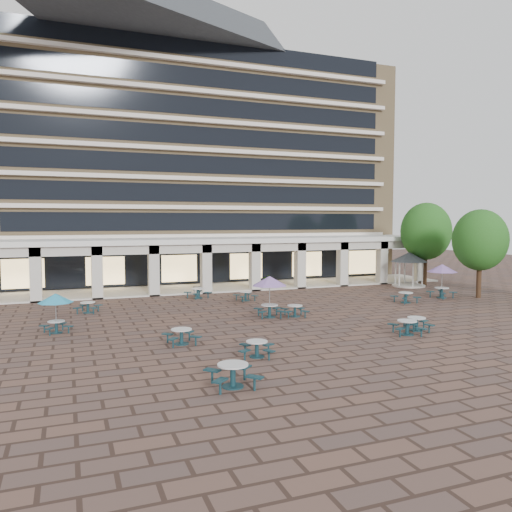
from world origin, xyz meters
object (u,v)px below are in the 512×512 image
object	(u,v)px
picnic_table_2	(407,326)
planter_right	(266,284)
picnic_table_0	(181,335)
planter_left	(203,287)
gazebo	(409,261)
picnic_table_1	(233,373)

from	to	relation	value
picnic_table_2	planter_right	size ratio (longest dim) A/B	1.33
picnic_table_0	picnic_table_2	world-z (taller)	picnic_table_2
planter_left	planter_right	world-z (taller)	planter_right
gazebo	planter_left	size ratio (longest dim) A/B	2.18
picnic_table_2	gazebo	bearing A→B (deg)	70.44
picnic_table_0	planter_left	size ratio (longest dim) A/B	1.14
picnic_table_1	gazebo	world-z (taller)	gazebo
picnic_table_2	picnic_table_0	bearing A→B (deg)	-172.38
picnic_table_0	planter_right	distance (m)	19.82
picnic_table_1	gazebo	bearing A→B (deg)	44.11
picnic_table_1	picnic_table_0	bearing A→B (deg)	96.20
planter_right	picnic_table_1	bearing A→B (deg)	-114.57
picnic_table_2	gazebo	world-z (taller)	gazebo
gazebo	planter_left	bearing A→B (deg)	170.93
picnic_table_1	planter_right	size ratio (longest dim) A/B	1.29
picnic_table_1	picnic_table_2	bearing A→B (deg)	25.52
picnic_table_0	planter_left	xyz separation A→B (m)	(5.39, 16.50, -0.01)
picnic_table_1	planter_right	xyz separation A→B (m)	(10.60, 23.19, -0.04)
picnic_table_0	picnic_table_2	bearing A→B (deg)	-13.48
planter_left	gazebo	bearing A→B (deg)	-9.07
picnic_table_0	picnic_table_1	distance (m)	6.70
picnic_table_2	gazebo	distance (m)	20.07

